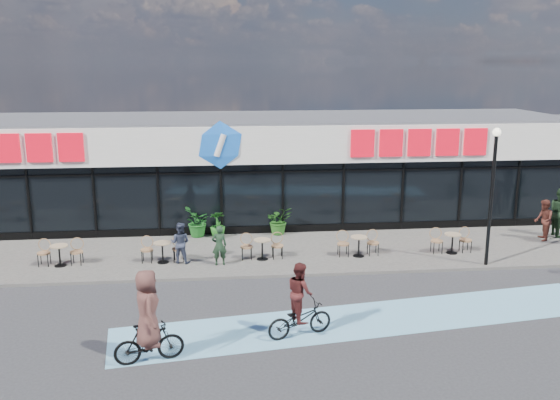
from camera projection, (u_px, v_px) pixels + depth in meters
name	position (u px, v px, depth m)	size (l,w,h in m)	color
ground	(224.00, 304.00, 17.49)	(120.00, 120.00, 0.00)	#28282B
sidewalk	(223.00, 254.00, 21.84)	(44.00, 5.00, 0.10)	#5E5A53
bike_lane	(369.00, 319.00, 16.43)	(14.00, 2.20, 0.01)	#66A0C0
building	(221.00, 168.00, 26.58)	(30.60, 6.57, 4.75)	black
lamp_post	(492.00, 184.00, 19.93)	(0.28, 0.28, 4.75)	black
bistro_set_2	(60.00, 252.00, 20.43)	(1.54, 0.62, 0.90)	tan
bistro_set_3	(163.00, 249.00, 20.78)	(1.54, 0.62, 0.90)	tan
bistro_set_4	(262.00, 246.00, 21.12)	(1.54, 0.62, 0.90)	tan
bistro_set_5	(358.00, 243.00, 21.46)	(1.54, 0.62, 0.90)	tan
bistro_set_6	(451.00, 241.00, 21.80)	(1.54, 0.62, 0.90)	tan
potted_plant_left	(198.00, 222.00, 23.70)	(1.11, 0.96, 1.23)	#18551A
potted_plant_mid	(218.00, 224.00, 23.68)	(0.60, 0.60, 1.07)	#1A5217
potted_plant_right	(279.00, 220.00, 24.10)	(1.04, 0.90, 1.16)	#235819
patron_left	(219.00, 245.00, 20.40)	(0.52, 0.34, 1.41)	#1A2F1C
patron_right	(180.00, 243.00, 20.62)	(0.71, 0.55, 1.45)	#2B3143
pedestrian_a	(544.00, 220.00, 23.21)	(0.79, 0.62, 1.63)	#4B221A
pedestrian_b	(560.00, 212.00, 23.79)	(0.95, 0.74, 1.96)	black
cyclist_a	(300.00, 308.00, 15.27)	(1.88, 1.13, 2.01)	black
cyclist_c	(148.00, 323.00, 13.88)	(1.72, 1.02, 2.31)	black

